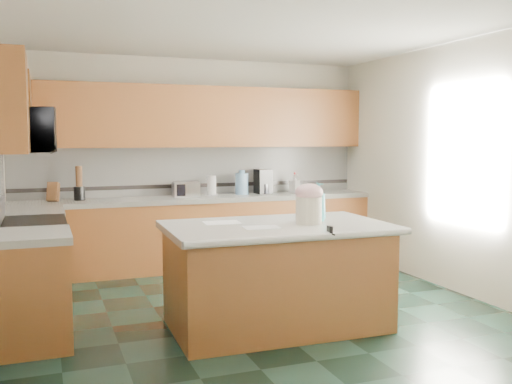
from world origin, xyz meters
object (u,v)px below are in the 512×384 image
treat_jar (309,210)px  knife_block (53,192)px  soap_bottle_island (319,202)px  coffee_maker (263,181)px  toaster_oven (186,189)px  island_top (277,227)px  island_base (276,279)px

treat_jar → knife_block: (-2.06, 2.64, -0.01)m
soap_bottle_island → coffee_maker: bearing=69.8°
treat_jar → coffee_maker: coffee_maker is taller
treat_jar → toaster_oven: bearing=108.8°
island_top → treat_jar: size_ratio=8.04×
toaster_oven → coffee_maker: 1.08m
island_base → soap_bottle_island: 0.79m
soap_bottle_island → coffee_maker: soap_bottle_island is taller
knife_block → coffee_maker: coffee_maker is taller
island_base → knife_block: knife_block is taller
soap_bottle_island → knife_block: 3.36m
soap_bottle_island → coffee_maker: (0.45, 2.55, -0.01)m
treat_jar → island_top: bearing=170.7°
island_base → soap_bottle_island: bearing=5.9°
treat_jar → toaster_oven: (-0.46, 2.64, -0.03)m
toaster_oven → coffee_maker: coffee_maker is taller
knife_block → island_top: bearing=-37.1°
island_top → coffee_maker: (0.88, 2.58, 0.19)m
toaster_oven → knife_block: bearing=-178.1°
coffee_maker → toaster_oven: bearing=178.0°
island_base → treat_jar: size_ratio=7.62×
treat_jar → coffee_maker: bearing=85.9°
toaster_oven → island_base: bearing=-83.7°
soap_bottle_island → island_top: bearing=174.6°
treat_jar → coffee_maker: 2.74m
soap_bottle_island → knife_block: soap_bottle_island is taller
island_base → coffee_maker: 2.80m
island_top → soap_bottle_island: (0.43, 0.03, 0.20)m
soap_bottle_island → toaster_oven: soap_bottle_island is taller
soap_bottle_island → toaster_oven: 2.59m
treat_jar → knife_block: bearing=136.8°
knife_block → treat_jar: bearing=-34.2°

